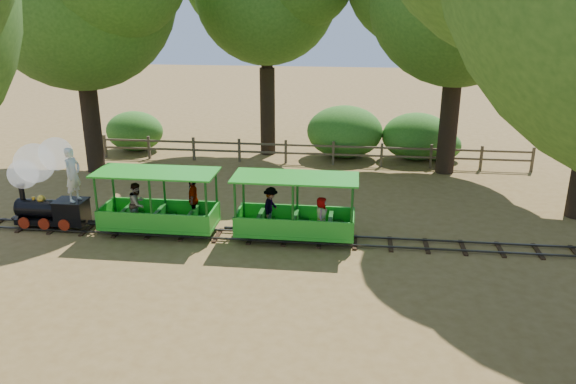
# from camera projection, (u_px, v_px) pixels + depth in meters

# --- Properties ---
(ground) EXTENTS (90.00, 90.00, 0.00)m
(ground) POSITION_uv_depth(u_px,v_px,m) (285.00, 240.00, 16.20)
(ground) COLOR olive
(ground) RESTS_ON ground
(track) EXTENTS (22.00, 1.00, 0.10)m
(track) POSITION_uv_depth(u_px,v_px,m) (285.00, 238.00, 16.18)
(track) COLOR #3F3D3A
(track) RESTS_ON ground
(locomotive) EXTENTS (2.48, 1.17, 2.85)m
(locomotive) POSITION_uv_depth(u_px,v_px,m) (44.00, 177.00, 16.58)
(locomotive) COLOR black
(locomotive) RESTS_ON ground
(carriage_front) EXTENTS (3.50, 1.43, 1.82)m
(carriage_front) POSITION_uv_depth(u_px,v_px,m) (160.00, 208.00, 16.38)
(carriage_front) COLOR green
(carriage_front) RESTS_ON track
(carriage_rear) EXTENTS (3.50, 1.43, 1.82)m
(carriage_rear) POSITION_uv_depth(u_px,v_px,m) (293.00, 215.00, 15.95)
(carriage_rear) COLOR green
(carriage_rear) RESTS_ON track
(fence) EXTENTS (18.10, 0.10, 1.00)m
(fence) POSITION_uv_depth(u_px,v_px,m) (309.00, 151.00, 23.53)
(fence) COLOR brown
(fence) RESTS_ON ground
(shrub_west) EXTENTS (2.61, 2.01, 1.81)m
(shrub_west) POSITION_uv_depth(u_px,v_px,m) (135.00, 131.00, 25.59)
(shrub_west) COLOR #2D6B1E
(shrub_west) RESTS_ON ground
(shrub_mid_w) EXTENTS (3.29, 2.53, 2.28)m
(shrub_mid_w) POSITION_uv_depth(u_px,v_px,m) (345.00, 132.00, 24.40)
(shrub_mid_w) COLOR #2D6B1E
(shrub_mid_w) RESTS_ON ground
(shrub_mid_e) EXTENTS (1.87, 1.44, 1.29)m
(shrub_mid_e) POSITION_uv_depth(u_px,v_px,m) (439.00, 146.00, 24.09)
(shrub_mid_e) COLOR #2D6B1E
(shrub_mid_e) RESTS_ON ground
(shrub_east) EXTENTS (2.94, 2.26, 2.04)m
(shrub_east) POSITION_uv_depth(u_px,v_px,m) (416.00, 136.00, 24.09)
(shrub_east) COLOR #2D6B1E
(shrub_east) RESTS_ON ground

